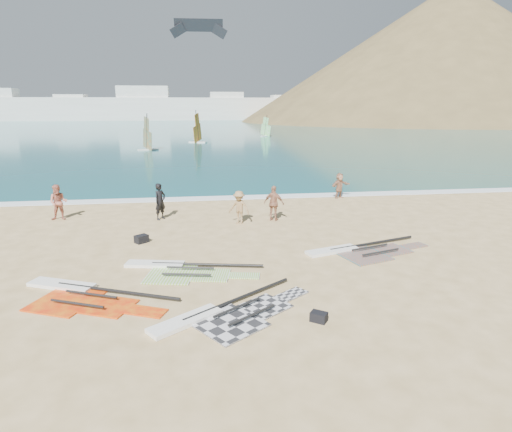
{
  "coord_description": "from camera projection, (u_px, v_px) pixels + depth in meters",
  "views": [
    {
      "loc": [
        -1.35,
        -13.7,
        5.68
      ],
      "look_at": [
        1.06,
        4.0,
        1.0
      ],
      "focal_mm": 30.0,
      "sensor_mm": 36.0,
      "label": 1
    }
  ],
  "objects": [
    {
      "name": "beachgoer_left",
      "position": [
        59.0,
        202.0,
        21.47
      ],
      "size": [
        0.89,
        0.7,
        1.81
      ],
      "primitive_type": "imported",
      "rotation": [
        0.0,
        0.0,
        0.02
      ],
      "color": "#B76955",
      "rests_on": "ground"
    },
    {
      "name": "rig_red",
      "position": [
        81.0,
        295.0,
        13.02
      ],
      "size": [
        4.96,
        3.33,
        0.2
      ],
      "rotation": [
        0.0,
        0.0,
        -0.41
      ],
      "color": "red",
      "rests_on": "ground"
    },
    {
      "name": "gear_bag_near",
      "position": [
        141.0,
        239.0,
        18.07
      ],
      "size": [
        0.64,
        0.62,
        0.33
      ],
      "primitive_type": "cube",
      "rotation": [
        0.0,
        0.0,
        0.69
      ],
      "color": "black",
      "rests_on": "ground"
    },
    {
      "name": "rig_grey",
      "position": [
        224.0,
        315.0,
        11.79
      ],
      "size": [
        4.79,
        3.71,
        0.2
      ],
      "rotation": [
        0.0,
        0.0,
        0.62
      ],
      "color": "#28282A",
      "rests_on": "ground"
    },
    {
      "name": "windsurfer_left",
      "position": [
        147.0,
        140.0,
        53.74
      ],
      "size": [
        2.61,
        2.81,
        4.66
      ],
      "rotation": [
        0.0,
        0.0,
        0.47
      ],
      "color": "white",
      "rests_on": "ground"
    },
    {
      "name": "ground",
      "position": [
        241.0,
        274.0,
        14.75
      ],
      "size": [
        300.0,
        300.0,
        0.0
      ],
      "primitive_type": "plane",
      "color": "#DBB880",
      "rests_on": "ground"
    },
    {
      "name": "windsurfer_right",
      "position": [
        266.0,
        130.0,
        77.6
      ],
      "size": [
        2.04,
        2.08,
        3.84
      ],
      "rotation": [
        0.0,
        0.0,
        0.66
      ],
      "color": "white",
      "rests_on": "ground"
    },
    {
      "name": "rig_orange",
      "position": [
        360.0,
        251.0,
        16.95
      ],
      "size": [
        5.29,
        2.92,
        0.2
      ],
      "rotation": [
        0.0,
        0.0,
        0.3
      ],
      "color": "red",
      "rests_on": "ground"
    },
    {
      "name": "kitesurf_kite",
      "position": [
        199.0,
        27.0,
        54.46
      ],
      "size": [
        7.39,
        1.07,
        2.4
      ],
      "rotation": [
        0.0,
        0.0,
        -0.04
      ],
      "color": "black",
      "rests_on": "ground"
    },
    {
      "name": "headland_main",
      "position": [
        444.0,
        121.0,
        150.47
      ],
      "size": [
        143.0,
        143.0,
        45.0
      ],
      "primitive_type": "cone",
      "color": "brown",
      "rests_on": "ground"
    },
    {
      "name": "beachgoer_mid",
      "position": [
        239.0,
        207.0,
        20.83
      ],
      "size": [
        1.21,
        1.04,
        1.63
      ],
      "primitive_type": "imported",
      "rotation": [
        0.0,
        0.0,
        -0.51
      ],
      "color": "#97764B",
      "rests_on": "ground"
    },
    {
      "name": "surf_line",
      "position": [
        221.0,
        199.0,
        26.54
      ],
      "size": [
        300.0,
        1.2,
        0.04
      ],
      "primitive_type": "cube",
      "color": "white",
      "rests_on": "ground"
    },
    {
      "name": "windsurfer_centre",
      "position": [
        197.0,
        134.0,
        64.64
      ],
      "size": [
        2.77,
        3.06,
        4.89
      ],
      "rotation": [
        0.0,
        0.0,
        -0.39
      ],
      "color": "white",
      "rests_on": "ground"
    },
    {
      "name": "beachgoer_right",
      "position": [
        339.0,
        186.0,
        26.53
      ],
      "size": [
        1.52,
        1.08,
        1.58
      ],
      "primitive_type": "imported",
      "rotation": [
        0.0,
        0.0,
        0.47
      ],
      "color": "#AD7759",
      "rests_on": "ground"
    },
    {
      "name": "rig_green",
      "position": [
        179.0,
        270.0,
        15.02
      ],
      "size": [
        4.95,
        2.41,
        0.19
      ],
      "rotation": [
        0.0,
        0.0,
        -0.19
      ],
      "color": "#82C928",
      "rests_on": "ground"
    },
    {
      "name": "sea",
      "position": [
        201.0,
        122.0,
        141.27
      ],
      "size": [
        300.0,
        240.0,
        0.06
      ],
      "primitive_type": "cube",
      "color": "#0B4D4F",
      "rests_on": "ground"
    },
    {
      "name": "far_town",
      "position": [
        156.0,
        108.0,
        155.33
      ],
      "size": [
        160.0,
        8.0,
        12.0
      ],
      "color": "white",
      "rests_on": "ground"
    },
    {
      "name": "person_wetsuit",
      "position": [
        160.0,
        202.0,
        21.55
      ],
      "size": [
        0.78,
        0.8,
        1.85
      ],
      "primitive_type": "imported",
      "rotation": [
        0.0,
        0.0,
        0.86
      ],
      "color": "black",
      "rests_on": "ground"
    },
    {
      "name": "beachgoer_back",
      "position": [
        274.0,
        203.0,
        21.34
      ],
      "size": [
        1.12,
        0.89,
        1.77
      ],
      "primitive_type": "imported",
      "rotation": [
        0.0,
        0.0,
        2.62
      ],
      "color": "#A36C51",
      "rests_on": "ground"
    },
    {
      "name": "gear_bag_far",
      "position": [
        319.0,
        317.0,
        11.51
      ],
      "size": [
        0.53,
        0.5,
        0.26
      ],
      "primitive_type": "cube",
      "rotation": [
        0.0,
        0.0,
        -0.62
      ],
      "color": "black",
      "rests_on": "ground"
    }
  ]
}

